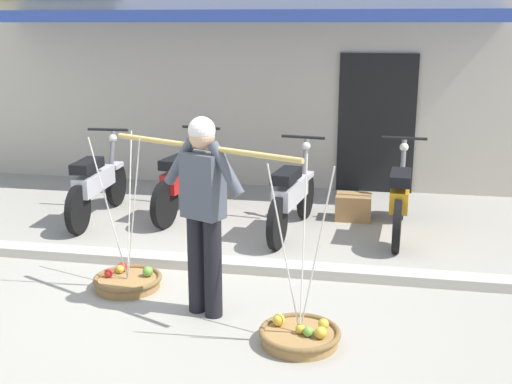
# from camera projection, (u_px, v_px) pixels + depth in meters

# --- Properties ---
(ground_plane) EXTENTS (90.00, 90.00, 0.00)m
(ground_plane) POSITION_uv_depth(u_px,v_px,m) (186.00, 295.00, 5.85)
(ground_plane) COLOR #9E998C
(sidewalk_curb) EXTENTS (20.00, 0.24, 0.10)m
(sidewalk_curb) POSITION_uv_depth(u_px,v_px,m) (206.00, 263.00, 6.50)
(sidewalk_curb) COLOR #BAB4A5
(sidewalk_curb) RESTS_ON ground
(fruit_vendor) EXTENTS (1.74, 0.81, 1.70)m
(fruit_vendor) POSITION_uv_depth(u_px,v_px,m) (203.00, 203.00, 5.25)
(fruit_vendor) COLOR black
(fruit_vendor) RESTS_ON ground
(fruit_basket_left_side) EXTENTS (0.64, 0.64, 1.45)m
(fruit_basket_left_side) POSITION_uv_depth(u_px,v_px,m) (128.00, 280.00, 6.01)
(fruit_basket_left_side) COLOR #9E7542
(fruit_basket_left_side) RESTS_ON ground
(fruit_basket_right_side) EXTENTS (0.64, 0.64, 1.45)m
(fruit_basket_right_side) POSITION_uv_depth(u_px,v_px,m) (300.00, 334.00, 4.96)
(fruit_basket_right_side) COLOR #9E7542
(fruit_basket_right_side) RESTS_ON ground
(motorcycle_nearest_shop) EXTENTS (0.54, 1.82, 1.09)m
(motorcycle_nearest_shop) POSITION_uv_depth(u_px,v_px,m) (97.00, 184.00, 8.01)
(motorcycle_nearest_shop) COLOR black
(motorcycle_nearest_shop) RESTS_ON ground
(motorcycle_second_in_row) EXTENTS (0.55, 1.81, 1.09)m
(motorcycle_second_in_row) POSITION_uv_depth(u_px,v_px,m) (186.00, 181.00, 8.20)
(motorcycle_second_in_row) COLOR black
(motorcycle_second_in_row) RESTS_ON ground
(motorcycle_third_in_row) EXTENTS (0.54, 1.81, 1.09)m
(motorcycle_third_in_row) POSITION_uv_depth(u_px,v_px,m) (292.00, 196.00, 7.49)
(motorcycle_third_in_row) COLOR black
(motorcycle_third_in_row) RESTS_ON ground
(motorcycle_end_of_row) EXTENTS (0.54, 1.82, 1.09)m
(motorcycle_end_of_row) POSITION_uv_depth(u_px,v_px,m) (400.00, 198.00, 7.41)
(motorcycle_end_of_row) COLOR black
(motorcycle_end_of_row) RESTS_ON ground
(storefront_building) EXTENTS (13.00, 6.00, 4.20)m
(storefront_building) POSITION_uv_depth(u_px,v_px,m) (272.00, 40.00, 11.67)
(storefront_building) COLOR beige
(storefront_building) RESTS_ON ground
(wooden_crate) EXTENTS (0.44, 0.36, 0.32)m
(wooden_crate) POSITION_uv_depth(u_px,v_px,m) (353.00, 207.00, 8.09)
(wooden_crate) COLOR olive
(wooden_crate) RESTS_ON ground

